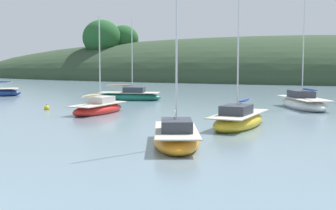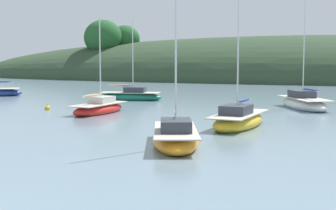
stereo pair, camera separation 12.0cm
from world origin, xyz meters
name	(u,v)px [view 2 (the right image)]	position (x,y,z in m)	size (l,w,h in m)	color
far_shoreline_hill	(292,80)	(-0.01, 87.05, 0.12)	(150.00, 36.00, 21.16)	#2D422B
sailboat_black_sloop	(304,103)	(7.08, 32.96, 0.44)	(5.59, 7.67, 9.14)	white
sailboat_yellow_far	(130,96)	(-9.87, 35.29, 0.40)	(6.75, 3.52, 8.35)	#196B56
sailboat_white_near	(239,120)	(4.41, 20.31, 0.41)	(2.81, 6.90, 8.60)	gold
sailboat_blue_center	(99,108)	(-7.04, 23.82, 0.38)	(2.34, 6.13, 7.47)	red
sailboat_orange_cutter	(176,137)	(3.02, 13.11, 0.38)	(4.32, 6.66, 7.94)	orange
mooring_buoy_outer	(47,108)	(-12.21, 24.63, 0.12)	(0.44, 0.44, 0.54)	yellow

